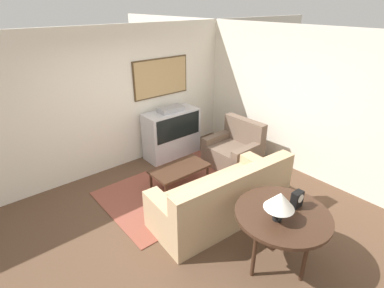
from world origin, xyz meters
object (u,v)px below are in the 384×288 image
(console_table, at_px, (283,218))
(mantel_clock, at_px, (297,199))
(coffee_table, at_px, (180,170))
(table_lamp, at_px, (280,201))
(couch, at_px, (223,199))
(armchair, at_px, (234,151))
(tv, at_px, (172,133))

(console_table, relative_size, mantel_clock, 5.36)
(coffee_table, relative_size, table_lamp, 2.77)
(coffee_table, bearing_deg, couch, -89.63)
(couch, height_order, armchair, couch)
(couch, bearing_deg, mantel_clock, 100.39)
(coffee_table, height_order, table_lamp, table_lamp)
(tv, relative_size, table_lamp, 3.21)
(coffee_table, height_order, mantel_clock, mantel_clock)
(tv, height_order, armchair, tv)
(armchair, bearing_deg, mantel_clock, -31.48)
(armchair, xyz_separation_m, table_lamp, (-1.63, -2.14, 0.75))
(coffee_table, distance_m, mantel_clock, 2.22)
(couch, relative_size, armchair, 2.29)
(couch, relative_size, table_lamp, 6.00)
(table_lamp, bearing_deg, console_table, 8.06)
(console_table, xyz_separation_m, table_lamp, (-0.15, -0.02, 0.33))
(tv, bearing_deg, coffee_table, -120.44)
(coffee_table, height_order, console_table, console_table)
(armchair, distance_m, mantel_clock, 2.55)
(armchair, bearing_deg, couch, -54.21)
(armchair, relative_size, coffee_table, 0.95)
(tv, distance_m, table_lamp, 3.45)
(table_lamp, bearing_deg, tv, 74.52)
(tv, xyz_separation_m, mantel_clock, (-0.53, -3.29, 0.37))
(couch, xyz_separation_m, table_lamp, (-0.26, -1.11, 0.72))
(couch, bearing_deg, coffee_table, -85.56)
(tv, distance_m, coffee_table, 1.31)
(armchair, relative_size, console_table, 0.85)
(tv, distance_m, armchair, 1.37)
(couch, distance_m, armchair, 1.72)
(couch, distance_m, coffee_table, 1.05)
(armchair, distance_m, console_table, 2.61)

